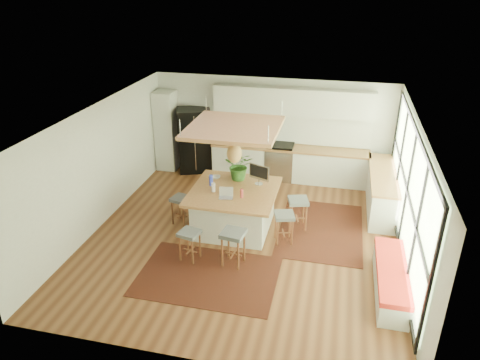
% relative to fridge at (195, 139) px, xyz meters
% --- Properties ---
extents(floor, '(7.00, 7.00, 0.00)m').
position_rel_fridge_xyz_m(floor, '(2.14, -3.20, -0.93)').
color(floor, '#4F2916').
rests_on(floor, ground).
extents(ceiling, '(7.00, 7.00, 0.00)m').
position_rel_fridge_xyz_m(ceiling, '(2.14, -3.20, 1.78)').
color(ceiling, white).
rests_on(ceiling, ground).
extents(wall_back, '(6.50, 0.00, 6.50)m').
position_rel_fridge_xyz_m(wall_back, '(2.14, 0.30, 0.42)').
color(wall_back, silver).
rests_on(wall_back, ground).
extents(wall_front, '(6.50, 0.00, 6.50)m').
position_rel_fridge_xyz_m(wall_front, '(2.14, -6.70, 0.42)').
color(wall_front, silver).
rests_on(wall_front, ground).
extents(wall_left, '(0.00, 7.00, 7.00)m').
position_rel_fridge_xyz_m(wall_left, '(-1.11, -3.20, 0.42)').
color(wall_left, silver).
rests_on(wall_left, ground).
extents(wall_right, '(0.00, 7.00, 7.00)m').
position_rel_fridge_xyz_m(wall_right, '(5.39, -3.20, 0.42)').
color(wall_right, silver).
rests_on(wall_right, ground).
extents(window_wall, '(0.10, 6.20, 2.60)m').
position_rel_fridge_xyz_m(window_wall, '(5.36, -3.20, 0.47)').
color(window_wall, black).
rests_on(window_wall, wall_right).
extents(pantry, '(0.55, 0.60, 2.25)m').
position_rel_fridge_xyz_m(pantry, '(-0.81, -0.02, 0.20)').
color(pantry, beige).
rests_on(pantry, floor).
extents(back_counter_base, '(4.20, 0.60, 0.88)m').
position_rel_fridge_xyz_m(back_counter_base, '(2.69, -0.02, -0.49)').
color(back_counter_base, beige).
rests_on(back_counter_base, floor).
extents(back_counter_top, '(4.24, 0.64, 0.05)m').
position_rel_fridge_xyz_m(back_counter_top, '(2.69, -0.02, -0.03)').
color(back_counter_top, brown).
rests_on(back_counter_top, back_counter_base).
extents(backsplash, '(4.20, 0.02, 0.80)m').
position_rel_fridge_xyz_m(backsplash, '(2.69, 0.28, 0.43)').
color(backsplash, white).
rests_on(backsplash, wall_back).
extents(upper_cabinets, '(4.20, 0.34, 0.70)m').
position_rel_fridge_xyz_m(upper_cabinets, '(2.69, 0.12, 1.22)').
color(upper_cabinets, beige).
rests_on(upper_cabinets, wall_back).
extents(range, '(0.76, 0.62, 1.00)m').
position_rel_fridge_xyz_m(range, '(2.44, -0.02, -0.43)').
color(range, '#A5A5AA').
rests_on(range, floor).
extents(right_counter_base, '(0.60, 2.50, 0.88)m').
position_rel_fridge_xyz_m(right_counter_base, '(5.07, -1.20, -0.49)').
color(right_counter_base, beige).
rests_on(right_counter_base, floor).
extents(right_counter_top, '(0.64, 2.54, 0.05)m').
position_rel_fridge_xyz_m(right_counter_top, '(5.07, -1.20, -0.03)').
color(right_counter_top, brown).
rests_on(right_counter_top, right_counter_base).
extents(window_bench, '(0.52, 2.00, 0.50)m').
position_rel_fridge_xyz_m(window_bench, '(5.09, -4.40, -0.68)').
color(window_bench, beige).
rests_on(window_bench, floor).
extents(ceiling_panel, '(1.86, 1.86, 0.80)m').
position_rel_fridge_xyz_m(ceiling_panel, '(1.84, -2.80, 1.12)').
color(ceiling_panel, brown).
rests_on(ceiling_panel, ceiling).
extents(rug_near, '(2.60, 1.80, 0.01)m').
position_rel_fridge_xyz_m(rug_near, '(1.78, -4.72, -0.92)').
color(rug_near, black).
rests_on(rug_near, floor).
extents(rug_right, '(1.80, 2.60, 0.01)m').
position_rel_fridge_xyz_m(rug_right, '(3.75, -2.54, -0.92)').
color(rug_right, black).
rests_on(rug_right, floor).
extents(fridge, '(1.09, 0.97, 1.81)m').
position_rel_fridge_xyz_m(fridge, '(0.00, 0.00, 0.00)').
color(fridge, black).
rests_on(fridge, floor).
extents(island, '(1.85, 1.85, 0.93)m').
position_rel_fridge_xyz_m(island, '(1.84, -2.88, -0.46)').
color(island, brown).
rests_on(island, floor).
extents(stool_near_left, '(0.45, 0.45, 0.64)m').
position_rel_fridge_xyz_m(stool_near_left, '(1.29, -4.26, -0.57)').
color(stool_near_left, '#4B4F53').
rests_on(stool_near_left, floor).
extents(stool_near_right, '(0.49, 0.49, 0.73)m').
position_rel_fridge_xyz_m(stool_near_right, '(2.16, -4.23, -0.57)').
color(stool_near_right, '#4B4F53').
rests_on(stool_near_right, floor).
extents(stool_right_front, '(0.49, 0.49, 0.67)m').
position_rel_fridge_xyz_m(stool_right_front, '(3.00, -3.21, -0.57)').
color(stool_right_front, '#4B4F53').
rests_on(stool_right_front, floor).
extents(stool_right_back, '(0.52, 0.52, 0.71)m').
position_rel_fridge_xyz_m(stool_right_back, '(3.22, -2.56, -0.57)').
color(stool_right_back, '#4B4F53').
rests_on(stool_right_back, floor).
extents(stool_left_side, '(0.47, 0.47, 0.65)m').
position_rel_fridge_xyz_m(stool_left_side, '(0.64, -2.95, -0.57)').
color(stool_left_side, '#4B4F53').
rests_on(stool_left_side, floor).
extents(laptop, '(0.35, 0.36, 0.22)m').
position_rel_fridge_xyz_m(laptop, '(1.77, -3.27, 0.12)').
color(laptop, '#A5A5AA').
rests_on(laptop, island).
extents(monitor, '(0.54, 0.36, 0.47)m').
position_rel_fridge_xyz_m(monitor, '(2.31, -2.46, 0.26)').
color(monitor, '#A5A5AA').
rests_on(monitor, island).
extents(microwave, '(0.56, 0.32, 0.37)m').
position_rel_fridge_xyz_m(microwave, '(0.89, -0.03, 0.19)').
color(microwave, '#A5A5AA').
rests_on(microwave, back_counter_top).
extents(island_plant, '(0.69, 0.75, 0.53)m').
position_rel_fridge_xyz_m(island_plant, '(1.84, -2.30, 0.27)').
color(island_plant, '#1E4C19').
rests_on(island_plant, island).
extents(island_bowl, '(0.23, 0.23, 0.05)m').
position_rel_fridge_xyz_m(island_bowl, '(1.30, -2.37, 0.03)').
color(island_bowl, white).
rests_on(island_bowl, island).
extents(island_bottle_0, '(0.07, 0.07, 0.19)m').
position_rel_fridge_xyz_m(island_bottle_0, '(1.29, -2.78, 0.10)').
color(island_bottle_0, blue).
rests_on(island_bottle_0, island).
extents(island_bottle_1, '(0.07, 0.07, 0.19)m').
position_rel_fridge_xyz_m(island_bottle_1, '(1.44, -3.03, 0.10)').
color(island_bottle_1, silver).
rests_on(island_bottle_1, island).
extents(island_bottle_2, '(0.07, 0.07, 0.19)m').
position_rel_fridge_xyz_m(island_bottle_2, '(2.09, -3.18, 0.10)').
color(island_bottle_2, '#AD393D').
rests_on(island_bottle_2, island).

